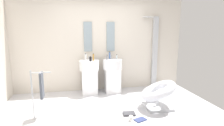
{
  "coord_description": "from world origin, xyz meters",
  "views": [
    {
      "loc": [
        -0.62,
        -3.37,
        1.69
      ],
      "look_at": [
        0.15,
        0.55,
        0.95
      ],
      "focal_mm": 29.01,
      "sensor_mm": 36.0,
      "label": 1
    }
  ],
  "objects": [
    {
      "name": "vanity_mirror_right",
      "position": [
        0.31,
        1.58,
        1.5
      ],
      "size": [
        0.22,
        0.03,
        0.79
      ],
      "primitive_type": "cube",
      "color": "#8C9EA8"
    },
    {
      "name": "magazine_charcoal",
      "position": [
        0.37,
        -0.12,
        0.03
      ],
      "size": [
        0.25,
        0.2,
        0.04
      ],
      "primitive_type": "cube",
      "rotation": [
        0.0,
        0.0,
        -0.1
      ],
      "color": "#38383D",
      "rests_on": "area_rug"
    },
    {
      "name": "lounge_chair",
      "position": [
        1.07,
        0.08,
        0.35
      ],
      "size": [
        1.01,
        1.01,
        0.65
      ],
      "color": "#B7BABF",
      "rests_on": "ground_plane"
    },
    {
      "name": "soap_bottle_clear",
      "position": [
        0.44,
        1.36,
        0.96
      ],
      "size": [
        0.04,
        0.04,
        0.13
      ],
      "color": "silver",
      "rests_on": "pedestal_sink_right"
    },
    {
      "name": "towel_rack",
      "position": [
        -1.32,
        0.11,
        0.63
      ],
      "size": [
        0.37,
        0.22,
        0.95
      ],
      "color": "#B7BABF",
      "rests_on": "ground_plane"
    },
    {
      "name": "coffee_mug",
      "position": [
        0.33,
        -0.36,
        0.06
      ],
      "size": [
        0.07,
        0.07,
        0.09
      ],
      "primitive_type": "cylinder",
      "color": "white",
      "rests_on": "area_rug"
    },
    {
      "name": "pedestal_sink_right",
      "position": [
        0.31,
        1.31,
        0.5
      ],
      "size": [
        0.51,
        0.51,
        1.0
      ],
      "color": "white",
      "rests_on": "ground_plane"
    },
    {
      "name": "magazine_navy",
      "position": [
        0.51,
        -0.38,
        0.02
      ],
      "size": [
        0.26,
        0.22,
        0.02
      ],
      "primitive_type": "cube",
      "rotation": [
        0.0,
        0.0,
        0.38
      ],
      "color": "navy",
      "rests_on": "area_rug"
    },
    {
      "name": "area_rug",
      "position": [
        0.48,
        -0.23,
        0.01
      ],
      "size": [
        1.19,
        0.78,
        0.01
      ],
      "primitive_type": "cube",
      "color": "#B2B2B7",
      "rests_on": "ground_plane"
    },
    {
      "name": "ground_plane",
      "position": [
        0.0,
        0.0,
        -0.02
      ],
      "size": [
        4.8,
        3.6,
        0.04
      ],
      "primitive_type": "cube",
      "color": "silver"
    },
    {
      "name": "soap_bottle_grey",
      "position": [
        0.15,
        1.2,
        0.97
      ],
      "size": [
        0.04,
        0.04,
        0.15
      ],
      "color": "#99999E",
      "rests_on": "pedestal_sink_right"
    },
    {
      "name": "soap_bottle_black",
      "position": [
        -0.29,
        1.16,
        0.96
      ],
      "size": [
        0.06,
        0.06,
        0.12
      ],
      "color": "black",
      "rests_on": "pedestal_sink_left"
    },
    {
      "name": "vanity_mirror_left",
      "position": [
        -0.31,
        1.58,
        1.5
      ],
      "size": [
        0.22,
        0.03,
        0.79
      ],
      "primitive_type": "cube",
      "color": "#8C9EA8"
    },
    {
      "name": "soap_bottle_white",
      "position": [
        -0.4,
        1.21,
        0.99
      ],
      "size": [
        0.05,
        0.05,
        0.19
      ],
      "color": "white",
      "rests_on": "pedestal_sink_left"
    },
    {
      "name": "rear_partition",
      "position": [
        0.0,
        1.65,
        1.3
      ],
      "size": [
        4.8,
        0.1,
        2.6
      ],
      "primitive_type": "cube",
      "color": "beige",
      "rests_on": "ground_plane"
    },
    {
      "name": "soap_bottle_blue",
      "position": [
        0.26,
        1.44,
        0.99
      ],
      "size": [
        0.04,
        0.04,
        0.2
      ],
      "color": "#4C72B7",
      "rests_on": "pedestal_sink_right"
    },
    {
      "name": "pedestal_sink_left",
      "position": [
        -0.31,
        1.31,
        0.5
      ],
      "size": [
        0.51,
        0.51,
        1.0
      ],
      "color": "white",
      "rests_on": "ground_plane"
    },
    {
      "name": "soap_bottle_amber",
      "position": [
        -0.21,
        1.21,
        0.99
      ],
      "size": [
        0.04,
        0.04,
        0.19
      ],
      "color": "#C68C38",
      "rests_on": "pedestal_sink_left"
    },
    {
      "name": "shower_column",
      "position": [
        1.6,
        1.53,
        1.08
      ],
      "size": [
        0.49,
        0.24,
        2.05
      ],
      "color": "#B7BABF",
      "rests_on": "ground_plane"
    }
  ]
}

